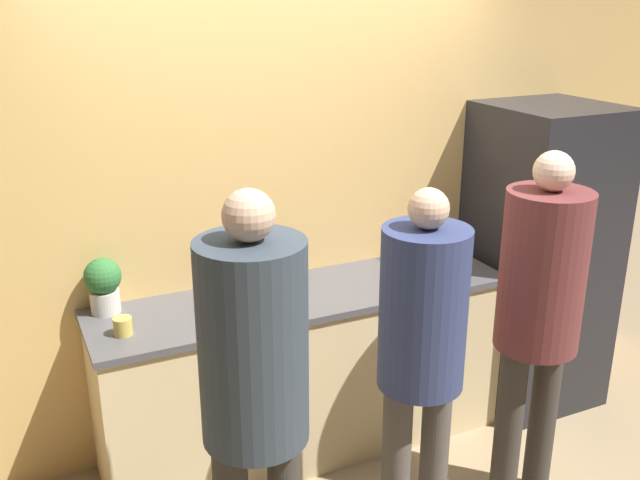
% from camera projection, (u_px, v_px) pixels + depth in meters
% --- Properties ---
extents(ground_plane, '(14.00, 14.00, 0.00)m').
position_uv_depth(ground_plane, '(331.00, 480.00, 3.68)').
color(ground_plane, '#9E8460').
extents(wall_back, '(5.20, 0.06, 2.60)m').
position_uv_depth(wall_back, '(280.00, 206.00, 3.81)').
color(wall_back, '#E0B266').
rests_on(wall_back, ground_plane).
extents(counter, '(2.19, 0.63, 0.92)m').
position_uv_depth(counter, '(303.00, 370.00, 3.83)').
color(counter, beige).
rests_on(counter, ground_plane).
extents(refrigerator, '(0.68, 0.73, 1.80)m').
position_uv_depth(refrigerator, '(538.00, 257.00, 4.22)').
color(refrigerator, '#232328').
rests_on(refrigerator, ground_plane).
extents(person_left, '(0.39, 0.39, 1.79)m').
position_uv_depth(person_left, '(254.00, 379.00, 2.52)').
color(person_left, '#38332D').
rests_on(person_left, ground_plane).
extents(person_center, '(0.37, 0.37, 1.67)m').
position_uv_depth(person_center, '(422.00, 340.00, 2.99)').
color(person_center, '#4C4742').
rests_on(person_center, ground_plane).
extents(person_right, '(0.38, 0.38, 1.76)m').
position_uv_depth(person_right, '(539.00, 300.00, 3.21)').
color(person_right, '#38332D').
rests_on(person_right, ground_plane).
extents(fruit_bowl, '(0.38, 0.38, 0.13)m').
position_uv_depth(fruit_bowl, '(246.00, 301.00, 3.46)').
color(fruit_bowl, '#4C3323').
rests_on(fruit_bowl, counter).
extents(utensil_crock, '(0.11, 0.11, 0.28)m').
position_uv_depth(utensil_crock, '(413.00, 252.00, 4.04)').
color(utensil_crock, '#ADA393').
rests_on(utensil_crock, counter).
extents(bottle_red, '(0.07, 0.07, 0.22)m').
position_uv_depth(bottle_red, '(415.00, 274.00, 3.68)').
color(bottle_red, red).
rests_on(bottle_red, counter).
extents(bottle_dark, '(0.07, 0.07, 0.17)m').
position_uv_depth(bottle_dark, '(296.00, 267.00, 3.82)').
color(bottle_dark, '#333338').
rests_on(bottle_dark, counter).
extents(cup_yellow, '(0.08, 0.08, 0.08)m').
position_uv_depth(cup_yellow, '(123.00, 326.00, 3.20)').
color(cup_yellow, gold).
rests_on(cup_yellow, counter).
extents(potted_plant, '(0.18, 0.18, 0.28)m').
position_uv_depth(potted_plant, '(103.00, 284.00, 3.39)').
color(potted_plant, beige).
rests_on(potted_plant, counter).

